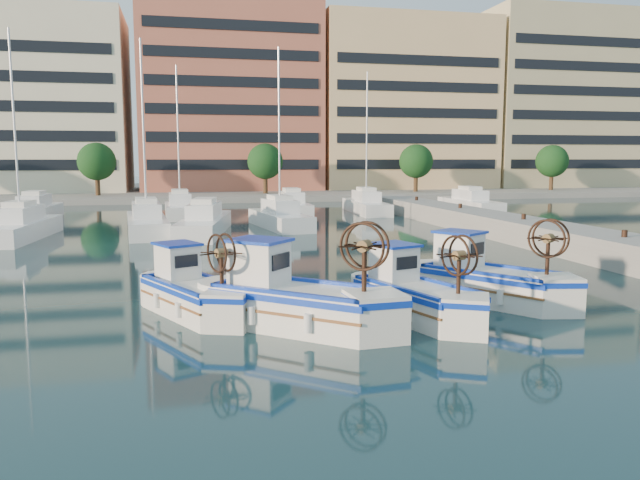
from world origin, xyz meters
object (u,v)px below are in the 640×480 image
at_px(fishing_boat_a, 193,291).
at_px(fishing_boat_b, 294,298).
at_px(fishing_boat_d, 487,278).
at_px(fishing_boat_c, 414,294).

bearing_deg(fishing_boat_a, fishing_boat_b, -64.24).
xyz_separation_m(fishing_boat_a, fishing_boat_d, (9.07, -0.41, 0.06)).
relative_size(fishing_boat_c, fishing_boat_d, 0.94).
distance_m(fishing_boat_a, fishing_boat_d, 9.07).
relative_size(fishing_boat_a, fishing_boat_c, 0.99).
bearing_deg(fishing_boat_c, fishing_boat_b, 166.42).
height_order(fishing_boat_b, fishing_boat_d, fishing_boat_b).
distance_m(fishing_boat_a, fishing_boat_c, 6.36).
bearing_deg(fishing_boat_a, fishing_boat_d, -28.15).
bearing_deg(fishing_boat_c, fishing_boat_a, 145.33).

